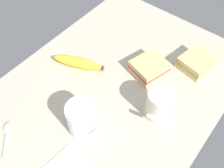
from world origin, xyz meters
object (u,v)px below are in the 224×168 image
(banana, at_px, (78,62))
(spoon, at_px, (7,133))
(sandwich_main, at_px, (149,67))
(coffee_mug_black, at_px, (83,118))
(sandwich_side, at_px, (196,62))
(coffee_mug_milky, at_px, (160,104))

(banana, relative_size, spoon, 2.04)
(sandwich_main, relative_size, banana, 0.71)
(coffee_mug_black, xyz_separation_m, sandwich_side, (-0.41, 0.14, -0.03))
(sandwich_main, bearing_deg, coffee_mug_milky, 43.21)
(spoon, bearing_deg, coffee_mug_milky, 137.81)
(coffee_mug_milky, distance_m, sandwich_main, 0.16)
(coffee_mug_milky, distance_m, banana, 0.32)
(coffee_mug_milky, relative_size, sandwich_main, 0.80)
(coffee_mug_black, xyz_separation_m, banana, (-0.16, -0.17, -0.03))
(coffee_mug_milky, bearing_deg, coffee_mug_black, -38.69)
(coffee_mug_milky, height_order, sandwich_main, coffee_mug_milky)
(sandwich_side, bearing_deg, coffee_mug_milky, -0.41)
(sandwich_side, xyz_separation_m, spoon, (0.57, -0.30, -0.02))
(coffee_mug_milky, xyz_separation_m, spoon, (0.33, -0.30, -0.05))
(sandwich_main, bearing_deg, coffee_mug_black, -5.72)
(coffee_mug_black, xyz_separation_m, spoon, (0.16, -0.16, -0.05))
(banana, bearing_deg, sandwich_main, 122.63)
(coffee_mug_black, relative_size, sandwich_main, 0.87)
(coffee_mug_black, xyz_separation_m, sandwich_main, (-0.29, 0.03, -0.03))
(coffee_mug_black, height_order, coffee_mug_milky, coffee_mug_black)
(sandwich_main, relative_size, sandwich_side, 1.08)
(banana, height_order, spoon, banana)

